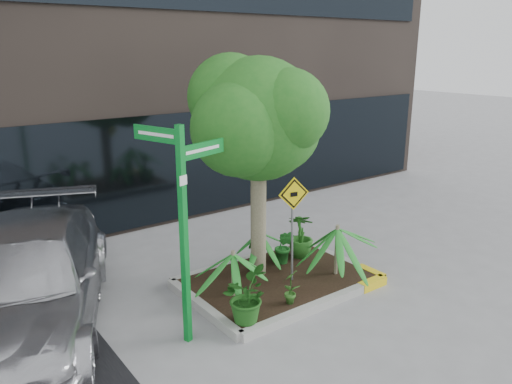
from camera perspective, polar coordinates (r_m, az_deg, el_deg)
ground at (r=8.96m, az=2.75°, el=-11.59°), size 80.00×80.00×0.00m
planter at (r=9.24m, az=2.80°, el=-10.00°), size 3.35×2.36×0.15m
tree at (r=8.59m, az=0.22°, el=8.30°), size 2.74×2.43×4.10m
palm_front at (r=9.13m, az=9.30°, el=-4.12°), size 1.07×1.07×1.19m
palm_left at (r=8.30m, az=-2.64°, el=-7.08°), size 0.90×0.90×1.00m
palm_back at (r=9.49m, az=0.45°, el=-4.70°), size 0.78×0.78×0.86m
parked_car at (r=8.35m, az=-24.96°, el=-9.30°), size 4.17×5.91×1.59m
shrub_a at (r=7.70m, az=-1.32°, el=-11.81°), size 1.03×1.03×0.82m
shrub_b at (r=9.97m, az=5.14°, el=-4.95°), size 0.70×0.70×0.89m
shrub_c at (r=8.25m, az=3.96°, el=-10.66°), size 0.41×0.41×0.61m
shrub_d at (r=9.66m, az=3.25°, el=-6.24°), size 0.53×0.53×0.69m
street_sign_post at (r=7.01m, az=-8.36°, el=-2.21°), size 1.12×0.92×3.21m
cattle_sign at (r=8.69m, az=4.26°, el=-2.22°), size 0.58×0.15×1.90m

